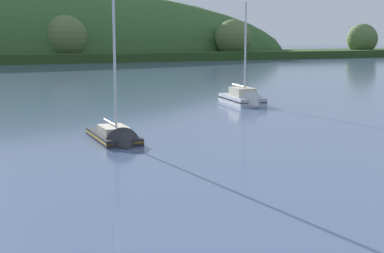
{
  "coord_description": "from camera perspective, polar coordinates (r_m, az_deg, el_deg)",
  "views": [
    {
      "loc": [
        -16.69,
        3.64,
        7.69
      ],
      "look_at": [
        1.77,
        39.65,
        1.43
      ],
      "focal_mm": 52.4,
      "sensor_mm": 36.0,
      "label": 1
    }
  ],
  "objects": [
    {
      "name": "sailboat_near_mooring",
      "position": [
        42.89,
        -7.63,
        -1.39
      ],
      "size": [
        3.39,
        7.96,
        12.75
      ],
      "rotation": [
        0.0,
        0.0,
        4.63
      ],
      "color": "#232328",
      "rests_on": "ground"
    },
    {
      "name": "sailboat_outer_reach",
      "position": [
        67.69,
        5.41,
        2.59
      ],
      "size": [
        5.09,
        9.86,
        13.48
      ],
      "rotation": [
        0.0,
        0.0,
        4.5
      ],
      "color": "#ADB2BC",
      "rests_on": "ground"
    }
  ]
}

